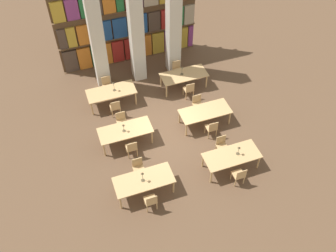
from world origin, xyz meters
TOP-DOWN VIEW (x-y plane):
  - ground_plane at (0.00, 0.00)m, footprint 40.00×40.00m
  - bookshelf_bank at (-0.01, 5.41)m, footprint 6.83×0.35m
  - pillar_left at (-1.74, 3.89)m, footprint 0.58×0.58m
  - pillar_center at (0.00, 3.89)m, footprint 0.58×0.58m
  - pillar_right at (1.74, 3.89)m, footprint 0.58×0.58m
  - reading_table_0 at (-1.71, -2.45)m, footprint 2.14×0.94m
  - chair_0 at (-1.69, -3.21)m, footprint 0.42×0.40m
  - chair_1 at (-1.69, -1.69)m, footprint 0.42×0.40m
  - desk_lamp_0 at (-1.74, -2.47)m, footprint 0.14×0.14m
  - reading_table_1 at (1.74, -2.51)m, footprint 2.14×0.94m
  - chair_2 at (1.70, -3.27)m, footprint 0.42×0.40m
  - chair_3 at (1.70, -1.76)m, footprint 0.42×0.40m
  - desk_lamp_1 at (1.98, -2.53)m, footprint 0.14×0.14m
  - reading_table_2 at (-1.71, 0.07)m, footprint 2.14×0.94m
  - chair_4 at (-1.67, -0.69)m, footprint 0.42×0.40m
  - chair_5 at (-1.67, 0.82)m, footprint 0.42×0.40m
  - desk_lamp_2 at (-1.76, 0.03)m, footprint 0.14×0.14m
  - reading_table_3 at (1.73, -0.04)m, footprint 2.14×0.94m
  - chair_6 at (1.71, -0.79)m, footprint 0.42×0.40m
  - chair_7 at (1.71, 0.72)m, footprint 0.42×0.40m
  - reading_table_4 at (-1.68, 2.48)m, footprint 2.14×0.94m
  - chair_8 at (-1.72, 1.72)m, footprint 0.42×0.40m
  - chair_9 at (-1.72, 3.24)m, footprint 0.42×0.40m
  - desk_lamp_3 at (-1.53, 2.49)m, footprint 0.14×0.14m
  - reading_table_5 at (1.75, 2.47)m, footprint 2.14×0.94m
  - chair_10 at (1.71, 1.71)m, footprint 0.42×0.40m
  - chair_11 at (1.71, 3.22)m, footprint 0.42×0.40m
  - desk_lamp_4 at (1.67, 2.51)m, footprint 0.14×0.14m

SIDE VIEW (x-z plane):
  - ground_plane at x=0.00m, z-range 0.00..0.00m
  - chair_0 at x=-1.69m, z-range 0.04..0.93m
  - chair_1 at x=-1.69m, z-range 0.04..0.93m
  - chair_2 at x=1.70m, z-range 0.04..0.93m
  - chair_3 at x=1.70m, z-range 0.04..0.93m
  - chair_4 at x=-1.67m, z-range 0.04..0.93m
  - chair_5 at x=-1.67m, z-range 0.04..0.93m
  - chair_6 at x=1.71m, z-range 0.04..0.93m
  - chair_7 at x=1.71m, z-range 0.04..0.93m
  - chair_8 at x=-1.72m, z-range 0.04..0.93m
  - chair_9 at x=-1.72m, z-range 0.04..0.93m
  - chair_10 at x=1.71m, z-range 0.04..0.93m
  - chair_11 at x=1.71m, z-range 0.04..0.93m
  - reading_table_0 at x=-1.71m, z-range 0.30..1.04m
  - reading_table_1 at x=1.74m, z-range 0.30..1.04m
  - reading_table_2 at x=-1.71m, z-range 0.30..1.04m
  - reading_table_3 at x=1.73m, z-range 0.30..1.04m
  - reading_table_4 at x=-1.68m, z-range 0.30..1.04m
  - reading_table_5 at x=1.75m, z-range 0.30..1.04m
  - desk_lamp_2 at x=-1.76m, z-range 0.81..1.20m
  - desk_lamp_1 at x=1.98m, z-range 0.81..1.23m
  - desk_lamp_4 at x=1.67m, z-range 0.82..1.28m
  - desk_lamp_0 at x=-1.74m, z-range 0.82..1.29m
  - desk_lamp_3 at x=-1.53m, z-range 0.83..1.30m
  - bookshelf_bank at x=-0.01m, z-range -0.10..5.40m
  - pillar_left at x=-1.74m, z-range 0.00..6.00m
  - pillar_center at x=0.00m, z-range 0.00..6.00m
  - pillar_right at x=1.74m, z-range 0.00..6.00m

